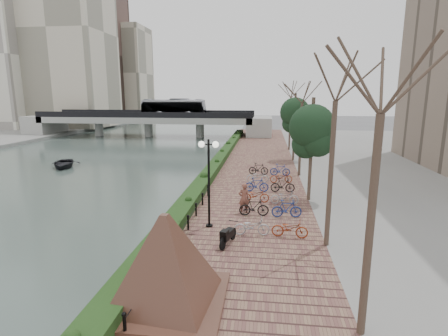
% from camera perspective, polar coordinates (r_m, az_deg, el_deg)
% --- Properties ---
extents(ground, '(220.00, 220.00, 0.00)m').
position_cam_1_polar(ground, '(15.89, -13.40, -15.25)').
color(ground, '#59595B').
rests_on(ground, ground).
extents(river_water, '(30.00, 130.00, 0.02)m').
position_cam_1_polar(river_water, '(43.79, -20.63, 1.75)').
color(river_water, '#405048').
rests_on(river_water, ground).
extents(promenade, '(8.00, 75.00, 0.50)m').
position_cam_1_polar(promenade, '(31.49, 4.61, -0.80)').
color(promenade, brown).
rests_on(promenade, ground).
extents(inland_pavement, '(24.00, 75.00, 0.50)m').
position_cam_1_polar(inland_pavement, '(34.78, 31.98, -1.38)').
color(inland_pavement, gray).
rests_on(inland_pavement, ground).
extents(hedge, '(1.10, 56.00, 0.60)m').
position_cam_1_polar(hedge, '(34.11, -0.91, 1.17)').
color(hedge, '#1B3814').
rests_on(hedge, promenade).
extents(chain_fence, '(0.10, 14.10, 0.70)m').
position_cam_1_polar(chain_fence, '(16.89, -6.64, -10.14)').
color(chain_fence, black).
rests_on(chain_fence, promenade).
extents(granite_monument, '(5.82, 5.82, 3.05)m').
position_cam_1_polar(granite_monument, '(11.58, -9.47, -14.52)').
color(granite_monument, '#43271D').
rests_on(granite_monument, promenade).
extents(lamppost, '(1.02, 0.32, 4.52)m').
position_cam_1_polar(lamppost, '(17.34, -2.52, 0.66)').
color(lamppost, black).
rests_on(lamppost, promenade).
extents(motorcycle, '(0.87, 1.58, 0.94)m').
position_cam_1_polar(motorcycle, '(16.04, 0.67, -10.82)').
color(motorcycle, black).
rests_on(motorcycle, promenade).
extents(pedestrian, '(0.75, 0.62, 1.76)m').
position_cam_1_polar(pedestrian, '(19.99, 3.25, -4.94)').
color(pedestrian, brown).
rests_on(pedestrian, promenade).
extents(bicycle_parking, '(2.40, 14.69, 1.00)m').
position_cam_1_polar(bicycle_parking, '(23.18, 7.48, -3.68)').
color(bicycle_parking, '#A9A9AE').
rests_on(bicycle_parking, promenade).
extents(street_trees, '(3.20, 37.12, 6.80)m').
position_cam_1_polar(street_trees, '(26.26, 13.06, 4.00)').
color(street_trees, '#3C3123').
rests_on(street_trees, promenade).
extents(bridge, '(36.00, 10.77, 6.50)m').
position_cam_1_polar(bridge, '(61.41, -11.45, 8.16)').
color(bridge, '#A1A19C').
rests_on(bridge, ground).
extents(boat, '(4.06, 4.67, 0.81)m').
position_cam_1_polar(boat, '(38.27, -24.73, 0.68)').
color(boat, black).
rests_on(boat, river_water).
extents(far_buildings, '(35.00, 38.00, 38.00)m').
position_cam_1_polar(far_buildings, '(92.37, -24.65, 16.46)').
color(far_buildings, beige).
rests_on(far_buildings, far_bank).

